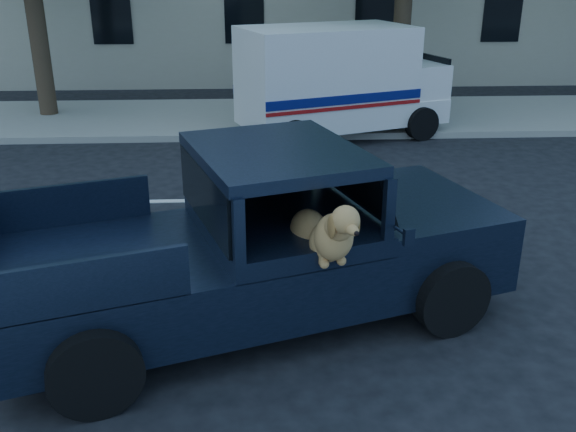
# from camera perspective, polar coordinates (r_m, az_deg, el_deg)

# --- Properties ---
(ground) EXTENTS (120.00, 120.00, 0.00)m
(ground) POSITION_cam_1_polar(r_m,az_deg,el_deg) (8.03, -11.90, -7.30)
(ground) COLOR black
(ground) RESTS_ON ground
(far_sidewalk) EXTENTS (60.00, 4.00, 0.15)m
(far_sidewalk) POSITION_cam_1_polar(r_m,az_deg,el_deg) (16.61, -7.39, 8.63)
(far_sidewalk) COLOR gray
(far_sidewalk) RESTS_ON ground
(lane_stripes) EXTENTS (21.60, 0.14, 0.01)m
(lane_stripes) POSITION_cam_1_polar(r_m,az_deg,el_deg) (11.04, 0.94, 1.53)
(lane_stripes) COLOR silver
(lane_stripes) RESTS_ON ground
(pickup_truck) EXTENTS (5.96, 3.78, 1.99)m
(pickup_truck) POSITION_cam_1_polar(r_m,az_deg,el_deg) (7.19, -3.56, -4.41)
(pickup_truck) COLOR black
(pickup_truck) RESTS_ON ground
(mail_truck) EXTENTS (4.96, 3.53, 2.48)m
(mail_truck) POSITION_cam_1_polar(r_m,az_deg,el_deg) (14.83, 4.44, 11.13)
(mail_truck) COLOR silver
(mail_truck) RESTS_ON ground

